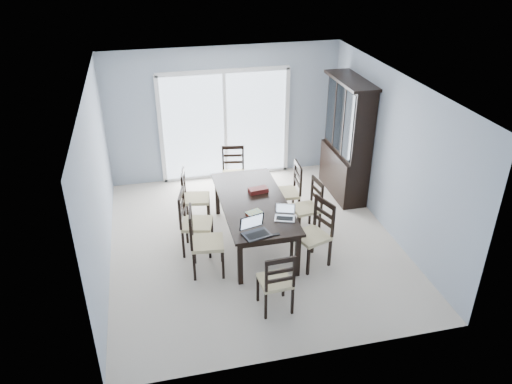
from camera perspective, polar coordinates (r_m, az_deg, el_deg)
floor at (r=8.12m, az=-0.28°, el=-5.64°), size 5.00×5.00×0.00m
ceiling at (r=7.00m, az=-0.33°, el=12.29°), size 5.00×5.00×0.00m
back_wall at (r=9.74m, az=-3.61°, el=8.88°), size 4.50×0.02×2.60m
wall_left at (r=7.36m, az=-17.65°, el=0.81°), size 0.02×5.00×2.60m
wall_right at (r=8.22m, az=15.22°, el=4.11°), size 0.02×5.00×2.60m
balcony at (r=11.16m, az=-4.29°, el=4.00°), size 4.50×2.00×0.10m
railing at (r=11.85m, az=-5.18°, el=8.58°), size 4.50×0.06×1.10m
dining_table at (r=7.76m, az=-0.29°, el=-1.52°), size 1.00×2.20×0.75m
china_hutch at (r=9.24m, az=10.33°, el=5.85°), size 0.50×1.38×2.20m
sliding_door at (r=9.79m, az=-3.55°, el=7.66°), size 2.52×0.05×2.18m
chair_left_near at (r=7.16m, az=-6.44°, el=-4.87°), size 0.52×0.51×1.21m
chair_left_mid at (r=7.64m, az=-7.55°, el=-2.71°), size 0.55×0.54×1.18m
chair_left_far at (r=8.40m, az=-7.50°, el=0.06°), size 0.50×0.49×1.12m
chair_right_near at (r=7.38m, az=7.03°, el=-3.88°), size 0.58×0.57×1.19m
chair_right_mid at (r=8.15m, az=6.28°, el=-0.99°), size 0.46×0.45×1.07m
chair_right_far at (r=8.50m, az=4.03°, el=0.77°), size 0.47×0.46×1.16m
chair_end_near at (r=6.45m, az=2.47°, el=-9.70°), size 0.42×0.43×1.07m
chair_end_far at (r=9.24m, az=-2.62°, el=2.96°), size 0.48×0.49×1.09m
laptop_dark at (r=6.86m, az=0.10°, el=-4.53°), size 0.42×0.34×0.25m
laptop_silver at (r=7.25m, az=3.31°, el=-2.75°), size 0.34×0.29×0.20m
book_stack at (r=7.35m, az=-0.24°, el=-2.47°), size 0.28×0.24×0.04m
cell_phone at (r=6.91m, az=2.22°, el=-4.87°), size 0.12×0.06×0.01m
game_box at (r=7.95m, az=0.25°, el=0.20°), size 0.32×0.19×0.08m
hot_tub at (r=10.97m, az=-7.48°, el=6.58°), size 2.36×2.20×1.02m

